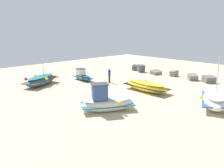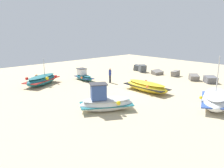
{
  "view_description": "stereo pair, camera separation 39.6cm",
  "coord_description": "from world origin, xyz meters",
  "px_view_note": "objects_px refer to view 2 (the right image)",
  "views": [
    {
      "loc": [
        14.5,
        -17.88,
        6.31
      ],
      "look_at": [
        -1.41,
        -2.72,
        0.9
      ],
      "focal_mm": 36.01,
      "sensor_mm": 36.0,
      "label": 1
    },
    {
      "loc": [
        14.77,
        -17.59,
        6.31
      ],
      "look_at": [
        -1.41,
        -2.72,
        0.9
      ],
      "focal_mm": 36.01,
      "sensor_mm": 36.0,
      "label": 2
    }
  ],
  "objects_px": {
    "fishing_boat_0": "(42,80)",
    "person_walking": "(110,74)",
    "fishing_boat_2": "(215,99)",
    "fishing_boat_4": "(83,76)",
    "fishing_boat_3": "(146,86)",
    "fishing_boat_1": "(105,102)"
  },
  "relations": [
    {
      "from": "fishing_boat_2",
      "to": "fishing_boat_4",
      "type": "xyz_separation_m",
      "value": [
        -15.7,
        -2.06,
        -0.17
      ]
    },
    {
      "from": "fishing_boat_1",
      "to": "fishing_boat_4",
      "type": "height_order",
      "value": "fishing_boat_1"
    },
    {
      "from": "fishing_boat_2",
      "to": "fishing_boat_3",
      "type": "height_order",
      "value": "fishing_boat_2"
    },
    {
      "from": "fishing_boat_1",
      "to": "person_walking",
      "type": "xyz_separation_m",
      "value": [
        -6.8,
        6.64,
        0.31
      ]
    },
    {
      "from": "fishing_boat_2",
      "to": "person_walking",
      "type": "height_order",
      "value": "fishing_boat_2"
    },
    {
      "from": "fishing_boat_2",
      "to": "fishing_boat_0",
      "type": "bearing_deg",
      "value": -92.04
    },
    {
      "from": "fishing_boat_0",
      "to": "person_walking",
      "type": "relative_size",
      "value": 2.86
    },
    {
      "from": "fishing_boat_3",
      "to": "fishing_boat_0",
      "type": "bearing_deg",
      "value": -145.21
    },
    {
      "from": "fishing_boat_1",
      "to": "fishing_boat_3",
      "type": "distance_m",
      "value": 6.97
    },
    {
      "from": "fishing_boat_2",
      "to": "person_walking",
      "type": "distance_m",
      "value": 12.32
    },
    {
      "from": "fishing_boat_0",
      "to": "fishing_boat_3",
      "type": "bearing_deg",
      "value": 96.65
    },
    {
      "from": "fishing_boat_1",
      "to": "fishing_boat_4",
      "type": "relative_size",
      "value": 1.37
    },
    {
      "from": "fishing_boat_1",
      "to": "fishing_boat_4",
      "type": "bearing_deg",
      "value": -87.02
    },
    {
      "from": "fishing_boat_0",
      "to": "fishing_boat_2",
      "type": "height_order",
      "value": "fishing_boat_2"
    },
    {
      "from": "fishing_boat_0",
      "to": "fishing_boat_1",
      "type": "bearing_deg",
      "value": 62.05
    },
    {
      "from": "fishing_boat_4",
      "to": "fishing_boat_1",
      "type": "bearing_deg",
      "value": 156.49
    },
    {
      "from": "fishing_boat_2",
      "to": "fishing_boat_3",
      "type": "distance_m",
      "value": 6.91
    },
    {
      "from": "fishing_boat_1",
      "to": "fishing_boat_2",
      "type": "bearing_deg",
      "value": 172.69
    },
    {
      "from": "fishing_boat_4",
      "to": "person_walking",
      "type": "height_order",
      "value": "person_walking"
    },
    {
      "from": "fishing_boat_0",
      "to": "fishing_boat_1",
      "type": "distance_m",
      "value": 11.36
    },
    {
      "from": "person_walking",
      "to": "fishing_boat_0",
      "type": "bearing_deg",
      "value": -128.7
    },
    {
      "from": "fishing_boat_2",
      "to": "fishing_boat_4",
      "type": "height_order",
      "value": "fishing_boat_2"
    }
  ]
}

